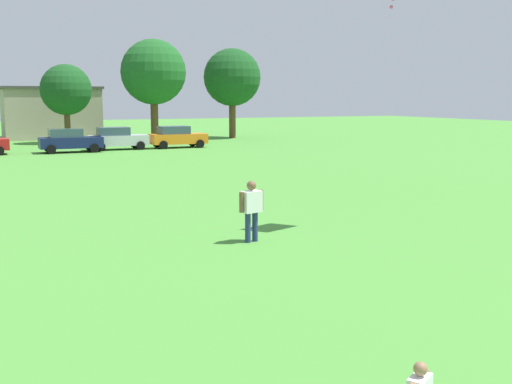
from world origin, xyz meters
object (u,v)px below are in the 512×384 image
object	(u,v)px
adult_bystander	(251,206)
tree_center_right	(66,90)
parked_car_orange_4	(177,137)
parked_car_navy_2	(70,140)
parked_car_silver_3	(117,138)
tree_right	(153,72)
tree_far_right	(232,78)

from	to	relation	value
adult_bystander	tree_center_right	size ratio (longest dim) A/B	0.25
parked_car_orange_4	tree_center_right	xyz separation A→B (m)	(-7.01, 8.42, 3.63)
adult_bystander	parked_car_orange_4	distance (m)	32.65
parked_car_navy_2	parked_car_orange_4	bearing A→B (deg)	5.88
parked_car_silver_3	parked_car_orange_4	distance (m)	4.64
tree_right	tree_far_right	distance (m)	7.96
adult_bystander	tree_right	size ratio (longest dim) A/B	0.19
parked_car_orange_4	tree_right	size ratio (longest dim) A/B	0.48
parked_car_orange_4	tree_far_right	bearing A→B (deg)	47.50
parked_car_silver_3	tree_center_right	xyz separation A→B (m)	(-2.36, 8.30, 3.63)
adult_bystander	tree_right	distance (m)	41.27
parked_car_silver_3	tree_center_right	size ratio (longest dim) A/B	0.65
parked_car_silver_3	adult_bystander	bearing A→B (deg)	-95.94
tree_center_right	parked_car_silver_3	bearing A→B (deg)	-74.11
parked_car_silver_3	parked_car_orange_4	bearing A→B (deg)	-1.44
parked_car_orange_4	tree_far_right	size ratio (longest dim) A/B	0.51
tree_far_right	adult_bystander	bearing A→B (deg)	-111.86
adult_bystander	tree_right	xyz separation A→B (m)	(8.51, 40.06, 5.08)
adult_bystander	parked_car_navy_2	world-z (taller)	parked_car_navy_2
adult_bystander	tree_far_right	world-z (taller)	tree_far_right
parked_car_silver_3	tree_far_right	size ratio (longest dim) A/B	0.51
tree_right	tree_far_right	size ratio (longest dim) A/B	1.06
parked_car_orange_4	tree_right	world-z (taller)	tree_right
parked_car_navy_2	tree_far_right	world-z (taller)	tree_far_right
tree_center_right	tree_far_right	size ratio (longest dim) A/B	0.78
tree_far_right	parked_car_navy_2	bearing A→B (deg)	-148.83
tree_right	tree_far_right	bearing A→B (deg)	6.14
parked_car_silver_3	parked_car_orange_4	xyz separation A→B (m)	(4.64, -0.12, 0.00)
tree_far_right	parked_car_silver_3	bearing A→B (deg)	-145.16
parked_car_navy_2	parked_car_orange_4	xyz separation A→B (m)	(8.21, 0.85, 0.00)
parked_car_navy_2	tree_right	distance (m)	13.77
adult_bystander	parked_car_navy_2	distance (m)	30.82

